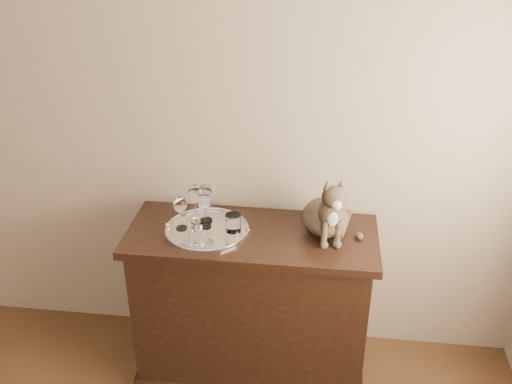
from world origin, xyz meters
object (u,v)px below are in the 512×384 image
Objects in this scene: wine_glass_d at (205,210)px; tumbler_b at (196,236)px; tray at (207,230)px; wine_glass_c at (181,213)px; wine_glass_a at (196,203)px; cat at (326,202)px; sideboard at (252,304)px; wine_glass_b at (205,203)px; tumbler_c at (233,223)px.

tumbler_b is (-0.01, -0.15, -0.05)m from wine_glass_d.
wine_glass_c reaches higher than tray.
cat reaches higher than wine_glass_a.
wine_glass_d is (0.05, -0.04, -0.01)m from wine_glass_a.
wine_glass_d is at bearing 175.40° from sideboard.
wine_glass_b is 1.09× the size of wine_glass_d.
wine_glass_b is 0.17m from tumbler_c.
cat reaches higher than tumbler_c.
sideboard is 6.03× the size of wine_glass_a.
wine_glass_c is 0.16m from tumbler_b.
cat is (0.58, 0.18, 0.12)m from tumbler_b.
sideboard is 0.69m from cat.
tumbler_c is (0.19, -0.06, -0.06)m from wine_glass_a.
sideboard is 0.62m from wine_glass_c.
tumbler_b is 0.92× the size of tumbler_c.
wine_glass_a is at bearing 102.36° from tumbler_b.
wine_glass_d reaches higher than tumbler_c.
cat is at bearing 2.79° from wine_glass_d.
cat reaches higher than tumbler_b.
tray is 0.14m from wine_glass_a.
tumbler_c is 0.45m from cat.
wine_glass_c is 0.51× the size of cat.
wine_glass_b is (-0.24, 0.07, 0.53)m from sideboard.
wine_glass_d is 0.58m from cat.
tray is 0.15m from wine_glass_c.
tumbler_c is at bearing 2.44° from wine_glass_c.
wine_glass_b is at bearing 163.56° from cat.
tumbler_c is 0.26× the size of cat.
sideboard is 3.58× the size of cat.
wine_glass_d is 0.15m from tumbler_c.
tray reaches higher than sideboard.
wine_glass_a is (-0.07, 0.07, 0.10)m from tray.
wine_glass_c is (-0.12, -0.00, 0.09)m from tray.
cat is at bearing 17.10° from tumbler_b.
wine_glass_c is 0.25m from tumbler_c.
sideboard is at bearing 29.14° from tumbler_b.
tray is 5.04× the size of tumbler_b.
wine_glass_c is at bearing -177.89° from tray.
tumbler_c reaches higher than tray.
wine_glass_d is 0.16m from tumbler_b.
tumbler_b is (-0.02, -0.12, 0.04)m from tray.
tumbler_c is at bearing -8.42° from wine_glass_d.
sideboard is 0.48m from tumbler_c.
wine_glass_a is 2.31× the size of tumbler_c.
wine_glass_a reaches higher than wine_glass_d.
wine_glass_c is at bearing -177.79° from sideboard.
wine_glass_b reaches higher than tumbler_c.
wine_glass_b is 0.13m from wine_glass_c.
cat is at bearing 4.97° from wine_glass_c.
wine_glass_c is 1.99× the size of tumbler_c.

